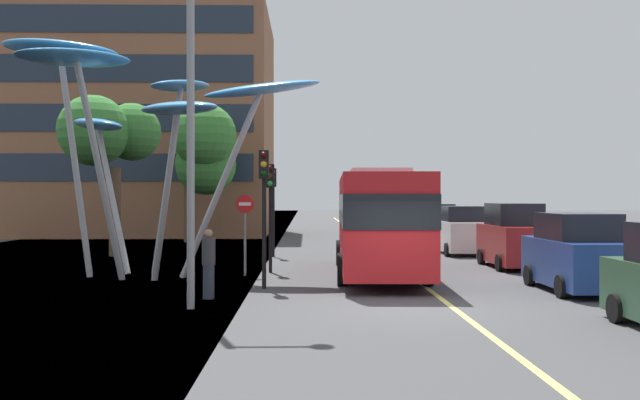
% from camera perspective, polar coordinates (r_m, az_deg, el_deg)
% --- Properties ---
extents(ground, '(120.00, 240.00, 0.10)m').
position_cam_1_polar(ground, '(16.89, 4.21, -8.77)').
color(ground, '#424244').
extents(red_bus, '(3.05, 10.85, 3.50)m').
position_cam_1_polar(red_bus, '(23.77, 4.70, -1.40)').
color(red_bus, red).
rests_on(red_bus, ground).
extents(leaf_sculpture, '(10.52, 9.58, 7.93)m').
position_cam_1_polar(leaf_sculpture, '(24.19, -14.31, 7.96)').
color(leaf_sculpture, '#9EA0A5').
rests_on(leaf_sculpture, ground).
extents(traffic_light_kerb_near, '(0.28, 0.42, 3.91)m').
position_cam_1_polar(traffic_light_kerb_near, '(20.14, -4.51, 0.89)').
color(traffic_light_kerb_near, black).
rests_on(traffic_light_kerb_near, ground).
extents(traffic_light_kerb_far, '(0.28, 0.42, 3.71)m').
position_cam_1_polar(traffic_light_kerb_far, '(24.41, -4.00, 0.46)').
color(traffic_light_kerb_far, black).
rests_on(traffic_light_kerb_far, ground).
extents(traffic_light_island_mid, '(0.28, 0.42, 3.83)m').
position_cam_1_polar(traffic_light_island_mid, '(30.77, -3.77, 0.56)').
color(traffic_light_island_mid, black).
rests_on(traffic_light_island_mid, ground).
extents(car_parked_mid, '(2.01, 4.24, 2.15)m').
position_cam_1_polar(car_parked_mid, '(20.86, 19.87, -4.13)').
color(car_parked_mid, navy).
rests_on(car_parked_mid, ground).
extents(car_parked_far, '(1.94, 4.21, 2.36)m').
position_cam_1_polar(car_parked_far, '(27.11, 15.22, -2.93)').
color(car_parked_far, maroon).
rests_on(car_parked_far, ground).
extents(car_side_street, '(2.03, 3.81, 2.18)m').
position_cam_1_polar(car_side_street, '(32.80, 11.32, -2.50)').
color(car_side_street, silver).
rests_on(car_side_street, ground).
extents(car_far_side, '(1.97, 3.91, 2.21)m').
position_cam_1_polar(car_far_side, '(39.64, 9.32, -2.00)').
color(car_far_side, black).
rests_on(car_far_side, ground).
extents(street_lamp, '(1.90, 0.44, 9.05)m').
position_cam_1_polar(street_lamp, '(17.00, -9.01, 10.63)').
color(street_lamp, gray).
rests_on(street_lamp, ground).
extents(tree_pavement_near, '(4.20, 4.05, 7.01)m').
position_cam_1_polar(tree_pavement_near, '(32.67, -16.89, 5.25)').
color(tree_pavement_near, brown).
rests_on(tree_pavement_near, ground).
extents(tree_pavement_far, '(3.61, 4.51, 7.89)m').
position_cam_1_polar(tree_pavement_far, '(40.88, -9.27, 4.35)').
color(tree_pavement_far, brown).
rests_on(tree_pavement_far, ground).
extents(pedestrian, '(0.34, 0.34, 1.78)m').
position_cam_1_polar(pedestrian, '(18.45, -8.90, -5.05)').
color(pedestrian, '#2D3342').
rests_on(pedestrian, ground).
extents(no_entry_sign, '(0.60, 0.12, 2.66)m').
position_cam_1_polar(no_entry_sign, '(23.61, -6.02, -1.77)').
color(no_entry_sign, gray).
rests_on(no_entry_sign, ground).
extents(backdrop_building, '(21.80, 13.11, 15.24)m').
position_cam_1_polar(backdrop_building, '(52.57, -16.08, 5.73)').
color(backdrop_building, brown).
rests_on(backdrop_building, ground).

